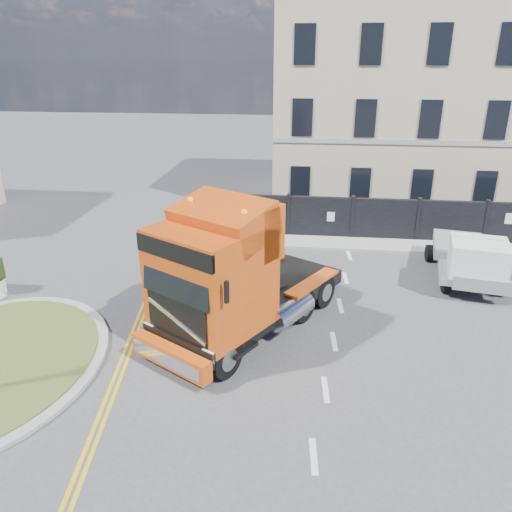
# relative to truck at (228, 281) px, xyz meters

# --- Properties ---
(ground) EXTENTS (120.00, 120.00, 0.00)m
(ground) POSITION_rel_truck_xyz_m (0.28, 0.57, -1.95)
(ground) COLOR #424244
(ground) RESTS_ON ground
(hoarding_fence) EXTENTS (18.80, 0.25, 2.00)m
(hoarding_fence) POSITION_rel_truck_xyz_m (6.83, 9.57, -0.95)
(hoarding_fence) COLOR black
(hoarding_fence) RESTS_ON ground
(georgian_building) EXTENTS (12.30, 10.30, 12.80)m
(georgian_building) POSITION_rel_truck_xyz_m (6.28, 17.07, 3.82)
(georgian_building) COLOR #BCAD95
(georgian_building) RESTS_ON ground
(pavement_far) EXTENTS (20.00, 1.60, 0.12)m
(pavement_far) POSITION_rel_truck_xyz_m (6.28, 8.67, -1.89)
(pavement_far) COLOR gray
(pavement_far) RESTS_ON ground
(truck) EXTENTS (6.05, 7.61, 4.35)m
(truck) POSITION_rel_truck_xyz_m (0.00, 0.00, 0.00)
(truck) COLOR black
(truck) RESTS_ON ground
(flatbed_pickup) EXTENTS (2.81, 5.16, 2.02)m
(flatbed_pickup) POSITION_rel_truck_xyz_m (8.37, 4.69, -0.86)
(flatbed_pickup) COLOR slate
(flatbed_pickup) RESTS_ON ground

